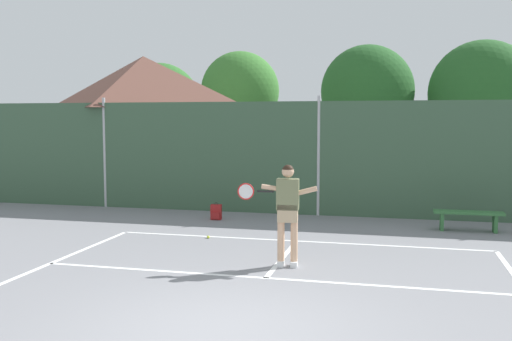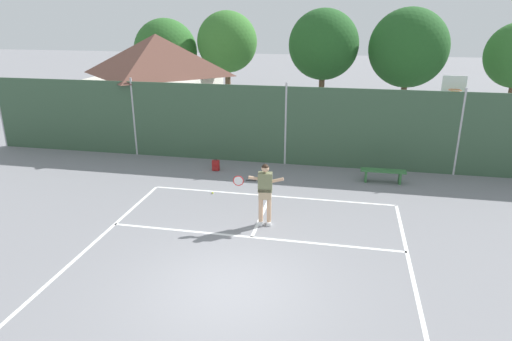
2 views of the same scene
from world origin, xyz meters
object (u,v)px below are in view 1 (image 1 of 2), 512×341
object	(u,v)px
tennis_player	(287,206)
tennis_ball	(208,237)
backpack_red	(216,212)
courtside_bench	(468,216)

from	to	relation	value
tennis_player	tennis_ball	bearing A→B (deg)	137.80
backpack_red	tennis_player	bearing A→B (deg)	-57.63
tennis_ball	backpack_red	xyz separation A→B (m)	(-0.57, 2.35, 0.16)
tennis_player	backpack_red	world-z (taller)	tennis_player
tennis_player	tennis_ball	world-z (taller)	tennis_player
tennis_player	tennis_ball	distance (m)	3.11
backpack_red	courtside_bench	bearing A→B (deg)	-0.70
tennis_ball	courtside_bench	distance (m)	6.19
tennis_ball	courtside_bench	world-z (taller)	courtside_bench
tennis_player	courtside_bench	distance (m)	5.60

